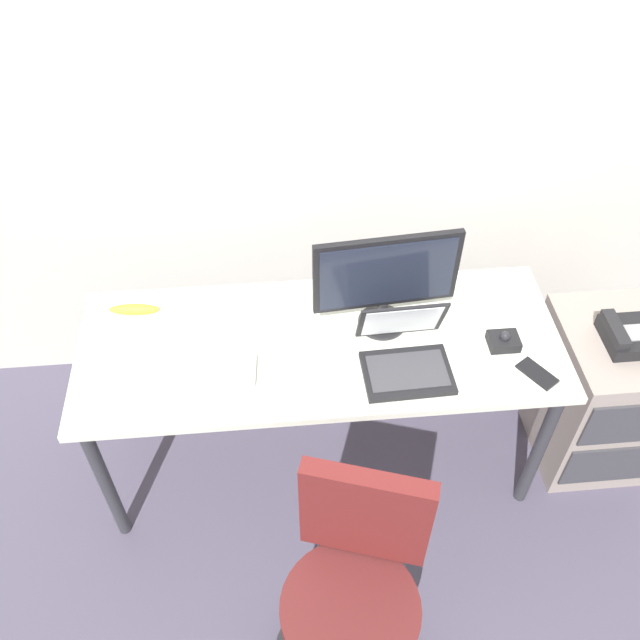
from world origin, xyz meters
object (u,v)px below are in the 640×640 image
Objects in this scene: paper_notepad at (317,352)px; banana at (134,309)px; cell_phone at (537,374)px; coffee_mug at (416,280)px; desk_phone at (625,335)px; laptop at (405,353)px; keyboard at (198,371)px; file_cabinet at (597,393)px; office_chair at (353,598)px; monitor_main at (386,278)px; trackball_mouse at (504,341)px.

paper_notepad is 1.09× the size of banana.
coffee_mug is at bearing 93.02° from cell_phone.
paper_notepad is at bearing -143.83° from coffee_mug.
laptop is at bearing -174.28° from desk_phone.
desk_phone is at bearing -20.78° from coffee_mug.
keyboard is at bearing -177.59° from desk_phone.
desk_phone is at bearing 5.72° from laptop.
keyboard is (-1.61, -0.08, 0.43)m from file_cabinet.
file_cabinet is 4.84× the size of cell_phone.
banana is at bearing -178.12° from coffee_mug.
laptop reaches higher than desk_phone.
office_chair is 0.99m from cell_phone.
keyboard is at bearing -165.28° from monitor_main.
paper_notepad is at bearing -178.51° from file_cabinet.
coffee_mug reaches higher than file_cabinet.
monitor_main is 5.23× the size of coffee_mug.
file_cabinet is at bearing -5.91° from monitor_main.
coffee_mug is 0.48× the size of paper_notepad.
banana reaches higher than cell_phone.
paper_notepad is at bearing 133.91° from cell_phone.
banana reaches higher than keyboard.
coffee_mug is 0.51m from paper_notepad.
trackball_mouse reaches higher than banana.
laptop is 3.20× the size of coffee_mug.
monitor_main is at bearing 161.08° from trackball_mouse.
keyboard is at bearing 140.80° from cell_phone.
monitor_main is 0.37m from paper_notepad.
coffee_mug reaches higher than paper_notepad.
coffee_mug is (-0.27, 0.32, 0.03)m from trackball_mouse.
keyboard is (-0.68, -0.18, -0.22)m from monitor_main.
cell_phone is at bearing -11.59° from laptop.
office_chair is 1.79× the size of monitor_main.
file_cabinet is at bearing 63.22° from desk_phone.
coffee_mug is at bearing 48.04° from monitor_main.
trackball_mouse is 0.77× the size of cell_phone.
file_cabinet is 6.87× the size of coffee_mug.
laptop is at bearing -19.00° from banana.
laptop is (0.73, -0.02, 0.04)m from keyboard.
paper_notepad reaches higher than file_cabinet.
trackball_mouse is 1.10× the size of coffee_mug.
desk_phone is 0.38× the size of monitor_main.
paper_notepad is (-0.30, 0.07, -0.05)m from laptop.
paper_notepad is at bearing 178.36° from trackball_mouse.
coffee_mug reaches higher than cell_phone.
coffee_mug is at bearing 73.82° from laptop.
cell_phone is at bearing -29.98° from monitor_main.
keyboard is at bearing -178.25° from trackball_mouse.
laptop is at bearing -106.18° from coffee_mug.
cell_phone is at bearing -16.70° from banana.
laptop is 0.38m from trackball_mouse.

